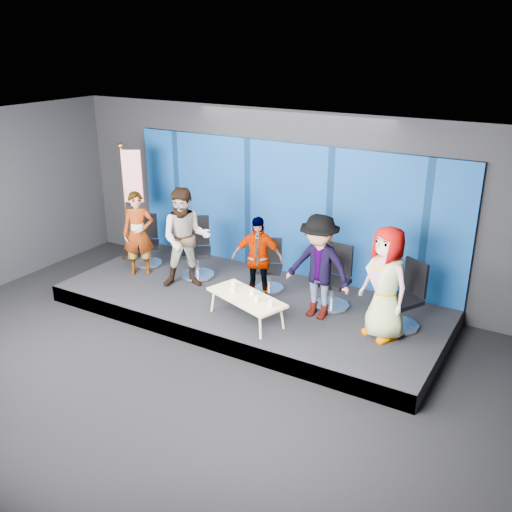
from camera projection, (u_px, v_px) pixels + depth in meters
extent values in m
plane|color=black|center=(163.00, 377.00, 8.52)|extent=(10.00, 10.00, 0.00)
cube|color=black|center=(289.00, 201.00, 11.09)|extent=(10.00, 0.02, 3.50)
cube|color=black|center=(147.00, 143.00, 7.25)|extent=(10.00, 8.00, 0.02)
cube|color=black|center=(250.00, 305.00, 10.47)|extent=(7.00, 3.00, 0.30)
cube|color=navy|center=(288.00, 209.00, 11.11)|extent=(7.00, 0.08, 2.60)
cylinder|color=silver|center=(149.00, 263.00, 11.88)|extent=(0.81, 0.81, 0.06)
cylinder|color=silver|center=(148.00, 253.00, 11.80)|extent=(0.07, 0.07, 0.39)
cube|color=black|center=(147.00, 245.00, 11.73)|extent=(0.65, 0.65, 0.07)
cube|color=black|center=(147.00, 226.00, 11.83)|extent=(0.37, 0.30, 0.53)
imported|color=black|center=(138.00, 234.00, 11.17)|extent=(0.73, 0.69, 1.67)
cylinder|color=silver|center=(198.00, 275.00, 11.29)|extent=(0.92, 0.92, 0.07)
cylinder|color=silver|center=(197.00, 263.00, 11.20)|extent=(0.08, 0.08, 0.44)
cube|color=black|center=(197.00, 253.00, 11.12)|extent=(0.74, 0.74, 0.08)
cube|color=black|center=(197.00, 230.00, 11.23)|extent=(0.44, 0.32, 0.61)
imported|color=black|center=(186.00, 238.00, 10.56)|extent=(1.18, 1.12, 1.92)
cylinder|color=silver|center=(269.00, 288.00, 10.72)|extent=(0.70, 0.70, 0.05)
cylinder|color=silver|center=(269.00, 278.00, 10.64)|extent=(0.06, 0.06, 0.36)
cube|color=black|center=(270.00, 269.00, 10.58)|extent=(0.56, 0.56, 0.06)
cube|color=black|center=(271.00, 250.00, 10.67)|extent=(0.39, 0.19, 0.50)
imported|color=black|center=(257.00, 259.00, 10.09)|extent=(0.99, 0.69, 1.56)
cylinder|color=silver|center=(331.00, 305.00, 10.03)|extent=(0.67, 0.67, 0.06)
cylinder|color=silver|center=(332.00, 293.00, 9.94)|extent=(0.07, 0.07, 0.42)
cube|color=black|center=(333.00, 282.00, 9.87)|extent=(0.53, 0.53, 0.07)
cube|color=black|center=(340.00, 259.00, 9.93)|extent=(0.46, 0.08, 0.57)
imported|color=black|center=(318.00, 267.00, 9.40)|extent=(1.21, 0.75, 1.80)
cylinder|color=silver|center=(400.00, 326.00, 9.33)|extent=(0.86, 0.86, 0.06)
cylinder|color=silver|center=(401.00, 312.00, 9.24)|extent=(0.07, 0.07, 0.42)
cube|color=black|center=(402.00, 301.00, 9.17)|extent=(0.69, 0.69, 0.07)
cube|color=black|center=(416.00, 277.00, 9.16)|extent=(0.43, 0.27, 0.58)
imported|color=black|center=(386.00, 283.00, 8.76)|extent=(1.06, 0.94, 1.83)
cube|color=tan|center=(246.00, 297.00, 9.45)|extent=(1.54, 1.03, 0.04)
cylinder|color=tan|center=(213.00, 301.00, 9.82)|extent=(0.04, 0.04, 0.39)
cylinder|color=tan|center=(234.00, 293.00, 10.11)|extent=(0.04, 0.04, 0.39)
cylinder|color=tan|center=(260.00, 327.00, 8.94)|extent=(0.04, 0.04, 0.39)
cylinder|color=tan|center=(282.00, 318.00, 9.23)|extent=(0.04, 0.04, 0.39)
cylinder|color=silver|center=(233.00, 284.00, 9.77)|extent=(0.09, 0.09, 0.10)
cylinder|color=silver|center=(233.00, 289.00, 9.58)|extent=(0.08, 0.08, 0.10)
cylinder|color=silver|center=(252.00, 292.00, 9.47)|extent=(0.08, 0.08, 0.10)
cylinder|color=silver|center=(257.00, 299.00, 9.24)|extent=(0.08, 0.08, 0.10)
cylinder|color=silver|center=(271.00, 303.00, 9.09)|extent=(0.08, 0.08, 0.09)
cylinder|color=black|center=(130.00, 255.00, 12.25)|extent=(0.33, 0.33, 0.10)
cylinder|color=#BB7F3C|center=(125.00, 202.00, 11.83)|extent=(0.05, 0.05, 2.25)
sphere|color=#BB7F3C|center=(120.00, 146.00, 11.40)|extent=(0.11, 0.11, 0.11)
cube|color=red|center=(133.00, 176.00, 11.59)|extent=(0.37, 0.23, 1.08)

